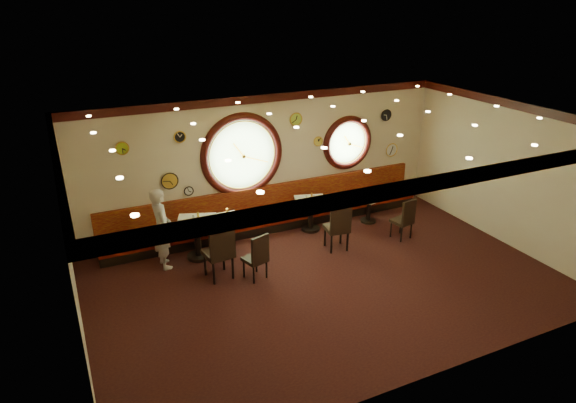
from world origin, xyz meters
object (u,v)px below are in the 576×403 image
object	(u,v)px
chair_d	(405,217)
condiment_a_bottle	(198,216)
chair_a	(220,247)
condiment_b_pepper	(225,219)
condiment_d_salt	(366,195)
waiter	(162,228)
chair_c	(339,223)
table_a	(197,234)
table_d	(369,206)
condiment_d_bottle	(370,193)
table_c	(311,211)
chair_b	(258,254)
table_b	(224,233)
condiment_b_bottle	(227,212)
condiment_c_bottle	(312,196)
condiment_b_salt	(220,216)
condiment_a_pepper	(198,219)
condiment_d_pepper	(370,196)
condiment_c_salt	(306,197)
condiment_c_pepper	(314,197)
condiment_a_salt	(193,218)

from	to	relation	value
chair_d	condiment_a_bottle	size ratio (longest dim) A/B	3.90
chair_a	condiment_b_pepper	world-z (taller)	chair_a
condiment_d_salt	waiter	world-z (taller)	waiter
chair_c	table_a	bearing A→B (deg)	168.95
table_d	condiment_d_bottle	size ratio (longest dim) A/B	4.75
condiment_d_salt	table_c	bearing A→B (deg)	172.45
chair_b	condiment_d_salt	world-z (taller)	chair_b
table_b	table_d	bearing A→B (deg)	1.75
table_c	condiment_d_bottle	xyz separation A→B (m)	(1.55, -0.16, 0.27)
condiment_b_pepper	table_c	bearing A→B (deg)	10.36
chair_b	condiment_b_bottle	world-z (taller)	condiment_b_bottle
table_c	condiment_d_salt	xyz separation A→B (m)	(1.40, -0.19, 0.24)
table_a	table_d	world-z (taller)	table_a
chair_b	condiment_b_pepper	distance (m)	1.23
table_b	condiment_c_bottle	xyz separation A→B (m)	(2.31, 0.38, 0.32)
chair_c	condiment_b_salt	world-z (taller)	chair_c
condiment_a_pepper	condiment_b_bottle	distance (m)	0.67
table_c	condiment_d_pepper	xyz separation A→B (m)	(1.48, -0.25, 0.23)
condiment_d_salt	waiter	distance (m)	4.95
condiment_d_bottle	condiment_d_salt	bearing A→B (deg)	-170.72
chair_d	condiment_d_bottle	world-z (taller)	chair_d
condiment_d_salt	condiment_b_bottle	world-z (taller)	condiment_b_bottle
table_a	condiment_b_bottle	world-z (taller)	condiment_b_bottle
table_c	table_d	world-z (taller)	table_c
condiment_d_pepper	table_c	bearing A→B (deg)	170.46
table_c	condiment_c_salt	xyz separation A→B (m)	(-0.08, 0.08, 0.33)
condiment_a_pepper	condiment_d_pepper	xyz separation A→B (m)	(4.27, 0.02, -0.20)
table_a	chair_b	world-z (taller)	chair_b
condiment_a_pepper	condiment_d_bottle	xyz separation A→B (m)	(4.34, 0.11, -0.17)
condiment_d_salt	condiment_c_pepper	xyz separation A→B (m)	(-1.33, 0.19, 0.10)
chair_d	chair_b	bearing A→B (deg)	172.70
condiment_a_salt	condiment_c_salt	distance (m)	2.79
table_c	condiment_c_pepper	world-z (taller)	condiment_c_pepper
condiment_a_salt	condiment_a_pepper	world-z (taller)	condiment_a_pepper
chair_b	condiment_a_bottle	world-z (taller)	condiment_a_bottle
condiment_c_bottle	chair_b	bearing A→B (deg)	-141.41
table_c	condiment_d_pepper	world-z (taller)	table_c
table_c	chair_d	size ratio (longest dim) A/B	1.45
table_d	chair_b	distance (m)	3.77
condiment_d_salt	condiment_a_bottle	size ratio (longest dim) A/B	0.62
chair_c	condiment_a_salt	xyz separation A→B (m)	(-2.92, 1.03, 0.26)
table_a	condiment_c_salt	distance (m)	2.76
condiment_a_bottle	chair_c	bearing A→B (deg)	-20.42
table_d	chair_d	bearing A→B (deg)	-79.79
table_c	chair_b	xyz separation A→B (m)	(-2.00, -1.57, 0.07)
table_b	condiment_b_bottle	xyz separation A→B (m)	(0.13, 0.13, 0.40)
chair_c	condiment_b_bottle	size ratio (longest dim) A/B	4.02
table_b	chair_a	bearing A→B (deg)	-112.41
condiment_b_bottle	condiment_c_bottle	world-z (taller)	condiment_b_bottle
condiment_d_salt	condiment_d_pepper	distance (m)	0.10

